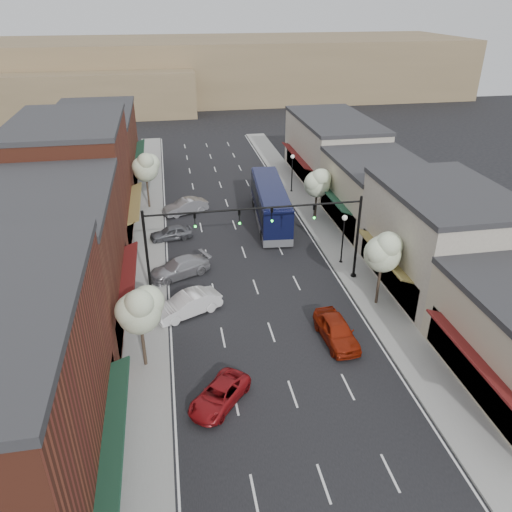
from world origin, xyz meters
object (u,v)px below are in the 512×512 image
parked_car_b (188,304)px  parked_car_c (179,268)px  signal_mast_right (329,228)px  lamp_post_far (292,167)px  lamp_post_near (343,231)px  red_hatchback (336,330)px  tree_left_near (139,309)px  parked_car_a (219,395)px  coach_bus (270,203)px  parked_car_d (171,233)px  tree_right_far (318,182)px  tree_left_far (146,167)px  parked_car_e (185,207)px  tree_right_near (384,251)px  signal_mast_left (179,239)px

parked_car_b → parked_car_c: (-0.34, 5.62, -0.06)m
signal_mast_right → lamp_post_far: size_ratio=1.85×
lamp_post_near → red_hatchback: 11.04m
tree_left_near → lamp_post_near: (16.05, 10.56, -1.22)m
parked_car_a → signal_mast_right: bearing=90.1°
coach_bus → parked_car_b: coach_bus is taller
tree_left_near → parked_car_b: 6.89m
parked_car_c → parked_car_d: 7.01m
tree_right_far → tree_left_near: tree_left_near is taller
lamp_post_near → parked_car_c: 13.74m
tree_left_far → parked_car_c: bearing=-80.6°
tree_left_far → parked_car_e: bearing=-29.6°
tree_right_near → tree_left_near: (-16.60, -4.00, -0.23)m
parked_car_b → lamp_post_near: bearing=87.2°
tree_left_near → parked_car_a: (4.05, -3.91, -3.63)m
signal_mast_left → parked_car_a: bearing=-83.2°
tree_left_far → red_hatchback: bearing=-64.4°
lamp_post_near → tree_right_far: bearing=86.7°
parked_car_d → coach_bus: bearing=93.3°
red_hatchback → parked_car_b: 10.58m
tree_right_far → parked_car_e: 13.87m
parked_car_c → signal_mast_right: bearing=52.7°
lamp_post_far → parked_car_b: 26.43m
coach_bus → parked_car_d: bearing=-161.5°
parked_car_a → parked_car_d: (-2.00, 21.78, 0.08)m
coach_bus → parked_car_d: size_ratio=3.24×
lamp_post_far → coach_bus: (-4.13, -7.78, -1.02)m
parked_car_d → signal_mast_right: bearing=39.9°
red_hatchback → parked_car_a: size_ratio=1.12×
lamp_post_near → parked_car_a: 18.95m
tree_right_near → parked_car_c: tree_right_near is taller
signal_mast_right → tree_left_far: (-13.87, 17.95, -0.02)m
tree_left_far → coach_bus: bearing=-25.6°
lamp_post_far → parked_car_d: 17.47m
tree_left_far → lamp_post_near: (16.05, -15.44, -1.60)m
parked_car_b → parked_car_c: parked_car_b is taller
lamp_post_far → red_hatchback: (-3.79, -27.63, -2.20)m
parked_car_c → tree_right_near: bearing=40.6°
parked_car_c → tree_left_near: bearing=-36.3°
tree_right_far → coach_bus: tree_right_far is taller
tree_right_near → tree_right_far: tree_right_near is taller
tree_right_far → red_hatchback: bearing=-102.5°
lamp_post_near → red_hatchback: bearing=-110.5°
signal_mast_left → signal_mast_right: bearing=0.0°
parked_car_b → parked_car_c: bearing=158.8°
tree_right_near → red_hatchback: tree_right_near is taller
signal_mast_left → parked_car_b: size_ratio=1.69×
signal_mast_left → parked_car_a: size_ratio=1.95×
signal_mast_right → tree_left_near: size_ratio=1.44×
tree_right_near → parked_car_d: tree_right_near is taller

